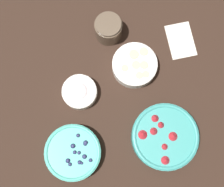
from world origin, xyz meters
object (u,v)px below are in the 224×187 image
object	(u,v)px
bowl_strawberries	(164,137)
bowl_cream	(80,92)
bowl_blueberries	(73,152)
bowl_bananas	(135,65)
jar_chocolate	(108,29)

from	to	relation	value
bowl_strawberries	bowl_cream	bearing A→B (deg)	-110.31
bowl_strawberries	bowl_blueberries	size ratio (longest dim) A/B	1.18
bowl_bananas	jar_chocolate	xyz separation A→B (m)	(-0.11, -0.11, 0.01)
bowl_blueberries	jar_chocolate	xyz separation A→B (m)	(-0.43, 0.05, 0.01)
bowl_blueberries	bowl_cream	xyz separation A→B (m)	(-0.20, -0.01, -0.00)
bowl_bananas	bowl_cream	xyz separation A→B (m)	(0.12, -0.17, -0.00)
bowl_cream	jar_chocolate	size ratio (longest dim) A/B	1.23
bowl_cream	bowl_blueberries	bearing A→B (deg)	3.23
bowl_blueberries	bowl_cream	distance (m)	0.20
bowl_strawberries	bowl_blueberries	xyz separation A→B (m)	(0.09, -0.29, -0.01)
bowl_strawberries	jar_chocolate	world-z (taller)	jar_chocolate
bowl_cream	jar_chocolate	bearing A→B (deg)	164.16
bowl_blueberries	bowl_bananas	distance (m)	0.36
bowl_bananas	bowl_cream	world-z (taller)	bowl_cream
bowl_bananas	bowl_cream	bearing A→B (deg)	-55.45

